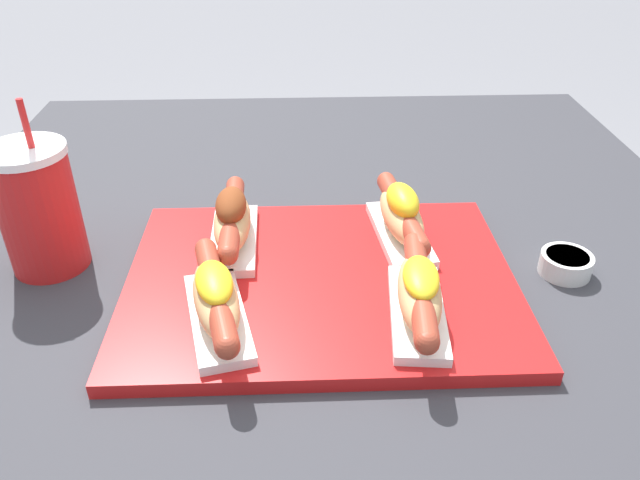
# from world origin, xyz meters

# --- Properties ---
(patio_table) EXTENTS (1.15, 1.16, 0.74)m
(patio_table) POSITION_xyz_m (0.00, 0.00, 0.37)
(patio_table) COLOR #333338
(patio_table) RESTS_ON ground_plane
(serving_tray) EXTENTS (0.48, 0.36, 0.02)m
(serving_tray) POSITION_xyz_m (-0.01, -0.12, 0.75)
(serving_tray) COLOR red
(serving_tray) RESTS_ON patio_table
(hot_dog_0) EXTENTS (0.10, 0.20, 0.07)m
(hot_dog_0) POSITION_xyz_m (-0.13, -0.21, 0.79)
(hot_dog_0) COLOR white
(hot_dog_0) RESTS_ON serving_tray
(hot_dog_1) EXTENTS (0.08, 0.21, 0.07)m
(hot_dog_1) POSITION_xyz_m (0.10, -0.21, 0.79)
(hot_dog_1) COLOR white
(hot_dog_1) RESTS_ON serving_tray
(hot_dog_2) EXTENTS (0.06, 0.21, 0.08)m
(hot_dog_2) POSITION_xyz_m (-0.12, -0.04, 0.79)
(hot_dog_2) COLOR white
(hot_dog_2) RESTS_ON serving_tray
(hot_dog_3) EXTENTS (0.08, 0.21, 0.08)m
(hot_dog_3) POSITION_xyz_m (0.10, -0.04, 0.79)
(hot_dog_3) COLOR white
(hot_dog_3) RESTS_ON serving_tray
(sauce_bowl) EXTENTS (0.07, 0.07, 0.03)m
(sauce_bowl) POSITION_xyz_m (0.31, -0.10, 0.75)
(sauce_bowl) COLOR silver
(sauce_bowl) RESTS_ON patio_table
(drink_cup) EXTENTS (0.10, 0.10, 0.23)m
(drink_cup) POSITION_xyz_m (-0.36, -0.06, 0.82)
(drink_cup) COLOR red
(drink_cup) RESTS_ON patio_table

